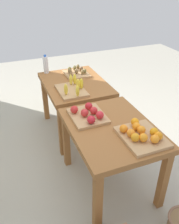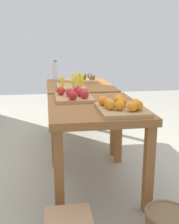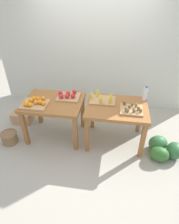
# 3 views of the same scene
# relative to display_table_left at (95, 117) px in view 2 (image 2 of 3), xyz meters

# --- Properties ---
(ground_plane) EXTENTS (8.00, 8.00, 0.00)m
(ground_plane) POSITION_rel_display_table_left_xyz_m (0.56, 0.00, -0.65)
(ground_plane) COLOR #ACA898
(display_table_left) EXTENTS (1.04, 0.80, 0.76)m
(display_table_left) POSITION_rel_display_table_left_xyz_m (0.00, 0.00, 0.00)
(display_table_left) COLOR #955D2F
(display_table_left) RESTS_ON ground_plane
(display_table_right) EXTENTS (1.04, 0.80, 0.76)m
(display_table_right) POSITION_rel_display_table_left_xyz_m (1.12, 0.00, 0.00)
(display_table_right) COLOR #955D2F
(display_table_right) RESTS_ON ground_plane
(orange_bin) EXTENTS (0.44, 0.36, 0.11)m
(orange_bin) POSITION_rel_display_table_left_xyz_m (-0.26, -0.16, 0.15)
(orange_bin) COLOR tan
(orange_bin) RESTS_ON display_table_left
(apple_bin) EXTENTS (0.41, 0.34, 0.11)m
(apple_bin) POSITION_rel_display_table_left_xyz_m (0.24, 0.15, 0.15)
(apple_bin) COLOR tan
(apple_bin) RESTS_ON display_table_left
(banana_crate) EXTENTS (0.44, 0.32, 0.17)m
(banana_crate) POSITION_rel_display_table_left_xyz_m (0.86, 0.12, 0.15)
(banana_crate) COLOR tan
(banana_crate) RESTS_ON display_table_right
(kiwi_bin) EXTENTS (0.36, 0.32, 0.10)m
(kiwi_bin) POSITION_rel_display_table_left_xyz_m (1.36, -0.10, 0.15)
(kiwi_bin) COLOR tan
(kiwi_bin) RESTS_ON display_table_right
(water_bottle) EXTENTS (0.07, 0.07, 0.27)m
(water_bottle) POSITION_rel_display_table_left_xyz_m (1.59, 0.28, 0.24)
(water_bottle) COLOR silver
(water_bottle) RESTS_ON display_table_right
(watermelon_pile) EXTENTS (0.63, 0.58, 0.28)m
(watermelon_pile) POSITION_rel_display_table_left_xyz_m (1.98, -0.24, -0.52)
(watermelon_pile) COLOR #2D6737
(watermelon_pile) RESTS_ON ground_plane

